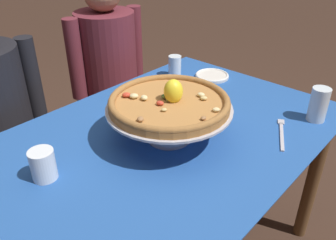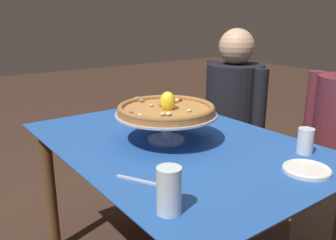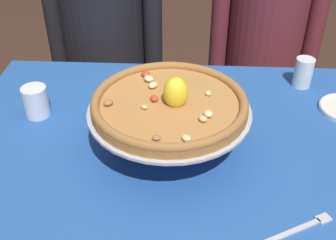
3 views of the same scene
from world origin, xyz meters
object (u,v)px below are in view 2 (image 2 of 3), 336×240
object	(u,v)px
dinner_fork	(149,183)
diner_left	(232,125)
water_glass_front_right	(169,193)
side_plate	(307,169)
pizza_stand	(166,119)
pizza	(166,109)
water_glass_back_right	(305,142)
water_glass_side_left	(141,108)

from	to	relation	value
dinner_fork	diner_left	xyz separation A→B (m)	(-0.62, 1.04, -0.15)
water_glass_front_right	side_plate	size ratio (longest dim) A/B	0.82
pizza_stand	pizza	xyz separation A→B (m)	(0.00, -0.00, 0.05)
water_glass_back_right	water_glass_front_right	distance (m)	0.69
pizza_stand	water_glass_back_right	world-z (taller)	pizza_stand
pizza	water_glass_front_right	bearing A→B (deg)	-35.39
water_glass_front_right	pizza	bearing A→B (deg)	144.61
pizza_stand	pizza	distance (m)	0.05
pizza_stand	pizza	size ratio (longest dim) A/B	1.05
dinner_fork	diner_left	world-z (taller)	diner_left
pizza	water_glass_back_right	bearing A→B (deg)	39.01
pizza	water_glass_side_left	size ratio (longest dim) A/B	4.27
pizza_stand	water_glass_front_right	bearing A→B (deg)	-35.36
water_glass_front_right	diner_left	xyz separation A→B (m)	(-0.79, 1.09, -0.21)
pizza_stand	side_plate	distance (m)	0.59
dinner_fork	water_glass_front_right	bearing A→B (deg)	-15.97
water_glass_side_left	diner_left	bearing A→B (deg)	81.67
side_plate	diner_left	world-z (taller)	diner_left
water_glass_back_right	water_glass_front_right	xyz separation A→B (m)	(0.04, -0.69, 0.01)
water_glass_front_right	side_plate	xyz separation A→B (m)	(0.07, 0.54, -0.05)
diner_left	side_plate	bearing A→B (deg)	-32.50
pizza_stand	water_glass_back_right	xyz separation A→B (m)	(0.44, 0.35, -0.05)
water_glass_side_left	side_plate	xyz separation A→B (m)	(0.95, 0.07, -0.03)
diner_left	pizza_stand	bearing A→B (deg)	-66.95
pizza	side_plate	size ratio (longest dim) A/B	2.53
water_glass_side_left	dinner_fork	size ratio (longest dim) A/B	0.49
water_glass_front_right	dinner_fork	size ratio (longest dim) A/B	0.67
water_glass_side_left	side_plate	distance (m)	0.96
water_glass_back_right	side_plate	distance (m)	0.19
side_plate	dinner_fork	size ratio (longest dim) A/B	0.82
pizza_stand	diner_left	size ratio (longest dim) A/B	0.37
water_glass_back_right	diner_left	distance (m)	0.88
side_plate	water_glass_back_right	bearing A→B (deg)	125.89
water_glass_side_left	diner_left	xyz separation A→B (m)	(0.09, 0.62, -0.19)
water_glass_back_right	dinner_fork	world-z (taller)	water_glass_back_right
water_glass_back_right	dinner_fork	distance (m)	0.65
pizza_stand	water_glass_back_right	distance (m)	0.56
pizza_stand	dinner_fork	bearing A→B (deg)	-44.02
water_glass_back_right	side_plate	xyz separation A→B (m)	(0.11, -0.15, -0.04)
water_glass_front_right	diner_left	world-z (taller)	diner_left
pizza_stand	side_plate	bearing A→B (deg)	20.58
side_plate	diner_left	size ratio (longest dim) A/B	0.14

